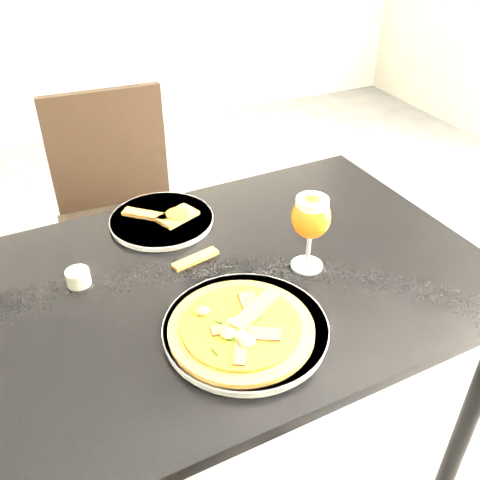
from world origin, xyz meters
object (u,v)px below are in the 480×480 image
chair_far (122,217)px  pizza (241,327)px  dining_table (228,305)px  beer_glass (311,218)px

chair_far → pizza: (0.03, -0.93, 0.27)m
dining_table → beer_glass: (0.18, -0.04, 0.22)m
chair_far → beer_glass: size_ratio=4.94×
chair_far → pizza: chair_far is taller
pizza → beer_glass: 0.30m
pizza → dining_table: bearing=74.1°
dining_table → chair_far: bearing=94.8°
dining_table → chair_far: (-0.08, 0.74, -0.15)m
beer_glass → dining_table: bearing=166.2°
dining_table → pizza: pizza is taller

